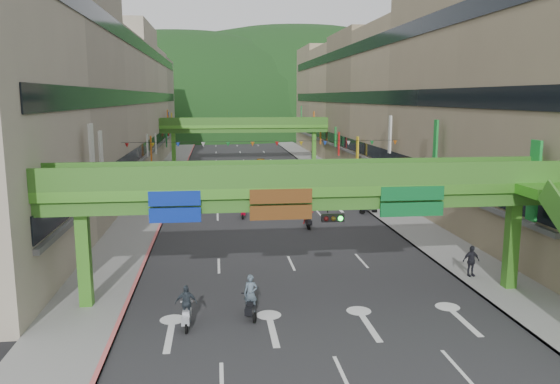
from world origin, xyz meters
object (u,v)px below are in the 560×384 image
at_px(scooter_rider_mid, 308,215).
at_px(pedestrian_red, 388,194).
at_px(scooter_rider_near, 251,298).
at_px(car_silver, 196,178).
at_px(overpass_near, 329,201).
at_px(car_yellow, 261,163).

xyz_separation_m(scooter_rider_mid, pedestrian_red, (9.58, 9.65, -0.25)).
relative_size(scooter_rider_near, scooter_rider_mid, 1.00).
xyz_separation_m(car_silver, pedestrian_red, (19.17, -14.43, 0.17)).
bearing_deg(pedestrian_red, scooter_rider_near, -119.63).
relative_size(overpass_near, car_silver, 6.71).
distance_m(car_silver, pedestrian_red, 24.00).
bearing_deg(pedestrian_red, car_silver, 142.88).
relative_size(scooter_rider_near, pedestrian_red, 1.24).
bearing_deg(scooter_rider_near, overpass_near, 22.27).
bearing_deg(car_silver, pedestrian_red, -30.13).
distance_m(scooter_rider_mid, car_silver, 25.92).
distance_m(overpass_near, scooter_rider_near, 6.03).
xyz_separation_m(car_yellow, pedestrian_red, (10.23, -27.60, 0.14)).
bearing_deg(scooter_rider_mid, car_yellow, 91.00).
bearing_deg(car_yellow, overpass_near, -88.03).
distance_m(overpass_near, pedestrian_red, 28.03).
bearing_deg(overpass_near, car_silver, 101.29).
height_order(car_silver, car_yellow, car_yellow).
bearing_deg(car_yellow, scooter_rider_near, -92.18).
bearing_deg(scooter_rider_mid, scooter_rider_near, -108.11).
height_order(overpass_near, scooter_rider_mid, overpass_near).
xyz_separation_m(overpass_near, car_silver, (-7.93, 39.74, -4.52)).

